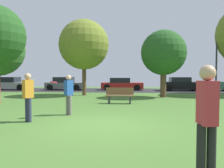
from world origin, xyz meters
TOP-DOWN VIEW (x-y plane):
  - ground_plane at (0.00, 0.00)m, footprint 44.00×44.00m
  - road_strip at (0.00, 16.00)m, footprint 44.00×6.40m
  - birch_tree_lone at (-2.82, 10.10)m, footprint 3.96×3.96m
  - oak_tree_center at (3.26, 9.14)m, footprint 3.28×3.28m
  - person_thrower at (-1.64, 1.66)m, footprint 0.37×0.39m
  - person_catcher at (-2.68, 0.23)m, footprint 0.37×0.39m
  - person_walking at (2.07, -3.67)m, footprint 0.30×0.34m
  - frisbee_disc at (-2.06, 1.08)m, footprint 0.34×0.33m
  - parked_car_silver at (-12.28, 15.64)m, footprint 4.57×1.99m
  - parked_car_grey at (-6.17, 15.99)m, footprint 4.03×2.09m
  - parked_car_red at (-0.07, 16.38)m, footprint 4.41×1.99m
  - parked_car_black at (6.05, 15.81)m, footprint 4.04×2.11m
  - park_bench at (0.26, 5.40)m, footprint 1.60×0.45m
  - street_lamp_post at (8.12, 12.20)m, footprint 0.14×0.14m

SIDE VIEW (x-z plane):
  - ground_plane at x=0.00m, z-range 0.00..0.00m
  - road_strip at x=0.00m, z-range 0.00..0.01m
  - park_bench at x=0.26m, z-range 0.01..0.91m
  - parked_car_red at x=-0.07m, z-range -0.05..1.26m
  - parked_car_grey at x=-6.17m, z-range -0.06..1.33m
  - parked_car_silver at x=-12.28m, z-range -0.06..1.33m
  - parked_car_black at x=6.05m, z-range -0.05..1.34m
  - person_thrower at x=-1.64m, z-range 0.08..1.73m
  - person_catcher at x=-2.68m, z-range 0.09..1.80m
  - person_walking at x=2.07m, z-range 0.11..1.92m
  - frisbee_disc at x=-2.06m, z-range 1.32..1.41m
  - street_lamp_post at x=8.12m, z-range 0.00..4.50m
  - oak_tree_center at x=3.26m, z-range 0.78..5.68m
  - birch_tree_lone at x=-2.82m, z-range 1.01..7.02m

